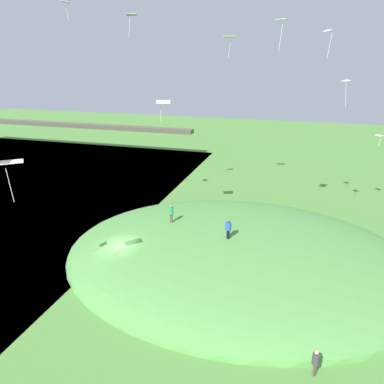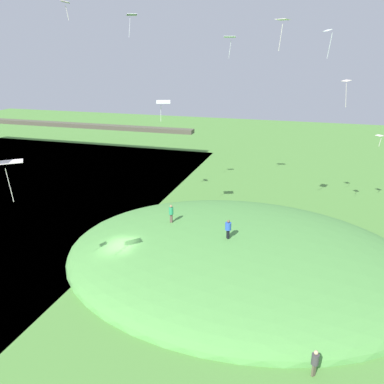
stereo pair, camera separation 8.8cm
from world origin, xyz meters
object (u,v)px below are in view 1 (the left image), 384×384
(person_with_child, at_px, (228,227))
(kite_11, at_px, (131,16))
(kite_1, at_px, (379,136))
(kite_9, at_px, (11,164))
(kite_8, at_px, (328,34))
(kite_10, at_px, (283,21))
(kite_6, at_px, (65,3))
(person_on_hilltop, at_px, (171,212))
(kite_5, at_px, (230,38))
(kite_14, at_px, (163,103))
(kite_12, at_px, (346,84))
(person_watching_kites, at_px, (316,360))

(person_with_child, xyz_separation_m, kite_11, (-10.87, 7.33, 16.12))
(kite_1, relative_size, kite_9, 0.49)
(kite_8, xyz_separation_m, kite_11, (-16.93, 0.24, 1.71))
(kite_8, distance_m, kite_11, 17.01)
(kite_11, bearing_deg, kite_9, -86.49)
(kite_8, distance_m, kite_10, 4.42)
(kite_6, relative_size, kite_8, 0.62)
(person_on_hilltop, distance_m, kite_8, 19.26)
(person_on_hilltop, xyz_separation_m, kite_9, (-4.21, -13.22, 7.46))
(kite_5, height_order, kite_14, kite_5)
(person_with_child, relative_size, kite_14, 0.86)
(kite_1, xyz_separation_m, kite_12, (-4.37, -7.50, 5.55))
(person_watching_kites, bearing_deg, kite_11, -92.55)
(person_watching_kites, distance_m, kite_6, 29.57)
(person_on_hilltop, bearing_deg, kite_6, -164.09)
(person_on_hilltop, relative_size, kite_1, 1.45)
(person_watching_kites, height_order, kite_8, kite_8)
(kite_12, bearing_deg, kite_6, -161.12)
(person_with_child, bearing_deg, kite_5, -29.55)
(person_with_child, xyz_separation_m, person_on_hilltop, (-5.53, 2.10, -0.16))
(person_with_child, bearing_deg, kite_9, 96.33)
(person_watching_kites, bearing_deg, kite_12, -141.74)
(person_with_child, relative_size, kite_9, 0.69)
(kite_10, xyz_separation_m, kite_12, (5.19, 3.65, -4.60))
(kite_1, height_order, kite_11, kite_11)
(kite_10, bearing_deg, kite_11, 167.29)
(kite_6, bearing_deg, kite_5, 54.20)
(kite_1, bearing_deg, person_with_child, -128.63)
(kite_8, relative_size, kite_9, 0.94)
(person_with_child, bearing_deg, kite_6, 44.63)
(person_with_child, distance_m, kite_11, 20.78)
(kite_10, height_order, kite_11, kite_11)
(kite_8, height_order, kite_10, kite_10)
(kite_12, distance_m, kite_14, 15.39)
(kite_6, xyz_separation_m, kite_9, (3.46, -11.79, -9.23))
(kite_8, bearing_deg, kite_1, 53.01)
(kite_6, bearing_deg, kite_14, 32.23)
(person_on_hilltop, relative_size, kite_11, 0.84)
(person_watching_kites, bearing_deg, kite_10, -122.20)
(person_on_hilltop, xyz_separation_m, kite_8, (11.58, 4.99, 14.56))
(kite_1, height_order, kite_14, kite_14)
(person_on_hilltop, distance_m, kite_12, 18.18)
(kite_5, xyz_separation_m, kite_8, (9.35, -7.32, -0.09))
(person_on_hilltop, height_order, kite_5, kite_5)
(kite_12, bearing_deg, kite_1, 59.75)
(kite_12, xyz_separation_m, kite_14, (-14.93, -3.32, -1.67))
(kite_1, bearing_deg, kite_9, -129.75)
(kite_9, bearing_deg, kite_6, 106.33)
(kite_6, relative_size, kite_11, 0.68)
(kite_9, bearing_deg, kite_10, 50.90)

